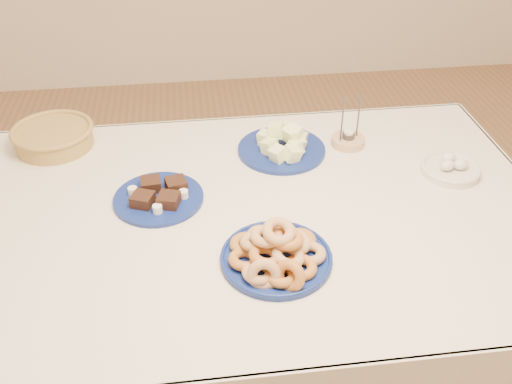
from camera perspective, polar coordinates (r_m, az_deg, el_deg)
ground at (r=2.16m, az=-0.18°, el=-17.74°), size 5.00×5.00×0.00m
dining_table at (r=1.69m, az=-0.22°, el=-4.68°), size 1.71×1.11×0.75m
donut_platter at (r=1.43m, az=2.05°, el=-6.14°), size 0.36×0.36×0.13m
melon_plate at (r=1.86m, az=2.84°, el=4.66°), size 0.36×0.36×0.10m
brownie_plate at (r=1.67m, az=-9.68°, el=-0.43°), size 0.26×0.26×0.05m
wicker_basket at (r=2.00m, az=-19.61°, el=5.29°), size 0.27×0.27×0.07m
candle_holder at (r=1.93m, az=9.19°, el=5.16°), size 0.14×0.14×0.19m
egg_bowl at (r=1.86m, az=18.88°, el=2.26°), size 0.21×0.21×0.06m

